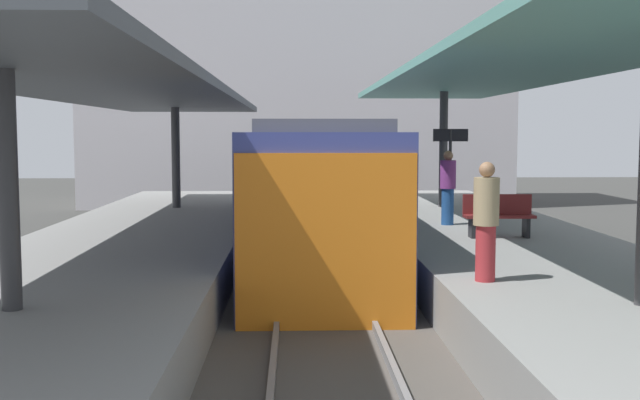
% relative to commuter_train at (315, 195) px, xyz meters
% --- Properties ---
extents(ground_plane, '(80.00, 80.00, 0.00)m').
position_rel_commuter_train_xyz_m(ground_plane, '(0.00, -3.03, -1.73)').
color(ground_plane, '#383835').
extents(platform_left, '(4.40, 28.00, 1.00)m').
position_rel_commuter_train_xyz_m(platform_left, '(-3.80, -3.03, -1.23)').
color(platform_left, gray).
rests_on(platform_left, ground_plane).
extents(platform_right, '(4.40, 28.00, 1.00)m').
position_rel_commuter_train_xyz_m(platform_right, '(3.80, -3.03, -1.23)').
color(platform_right, gray).
rests_on(platform_right, ground_plane).
extents(track_ballast, '(3.20, 28.00, 0.20)m').
position_rel_commuter_train_xyz_m(track_ballast, '(0.00, -3.03, -1.63)').
color(track_ballast, '#4C4742').
rests_on(track_ballast, ground_plane).
extents(rail_near_side, '(0.08, 28.00, 0.14)m').
position_rel_commuter_train_xyz_m(rail_near_side, '(-0.72, -3.03, -1.46)').
color(rail_near_side, slate).
rests_on(rail_near_side, track_ballast).
extents(rail_far_side, '(0.08, 28.00, 0.14)m').
position_rel_commuter_train_xyz_m(rail_far_side, '(0.72, -3.03, -1.46)').
color(rail_far_side, slate).
rests_on(rail_far_side, track_ballast).
extents(commuter_train, '(2.78, 11.95, 3.10)m').
position_rel_commuter_train_xyz_m(commuter_train, '(0.00, 0.00, 0.00)').
color(commuter_train, '#38428C').
rests_on(commuter_train, track_ballast).
extents(canopy_left, '(4.18, 21.00, 2.98)m').
position_rel_commuter_train_xyz_m(canopy_left, '(-3.80, -1.63, 2.14)').
color(canopy_left, '#333335').
rests_on(canopy_left, platform_left).
extents(canopy_right, '(4.18, 21.00, 3.44)m').
position_rel_commuter_train_xyz_m(canopy_right, '(3.80, -1.63, 2.59)').
color(canopy_right, '#333335').
rests_on(canopy_right, platform_right).
extents(platform_bench, '(1.40, 0.41, 0.86)m').
position_rel_commuter_train_xyz_m(platform_bench, '(3.65, -1.81, -0.26)').
color(platform_bench, black).
rests_on(platform_bench, platform_right).
extents(platform_sign, '(0.90, 0.08, 2.21)m').
position_rel_commuter_train_xyz_m(platform_sign, '(3.56, 2.54, 0.90)').
color(platform_sign, '#262628').
rests_on(platform_sign, platform_right).
extents(passenger_near_bench, '(0.36, 0.36, 1.69)m').
position_rel_commuter_train_xyz_m(passenger_near_bench, '(2.24, -6.37, 0.15)').
color(passenger_near_bench, maroon).
rests_on(passenger_near_bench, platform_right).
extents(passenger_mid_platform, '(0.36, 0.36, 1.70)m').
position_rel_commuter_train_xyz_m(passenger_mid_platform, '(3.06, 0.33, 0.15)').
color(passenger_mid_platform, navy).
rests_on(passenger_mid_platform, platform_right).
extents(station_building_backdrop, '(18.00, 6.00, 11.00)m').
position_rel_commuter_train_xyz_m(station_building_backdrop, '(-0.31, 16.97, 3.77)').
color(station_building_backdrop, '#B7B2B7').
rests_on(station_building_backdrop, ground_plane).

